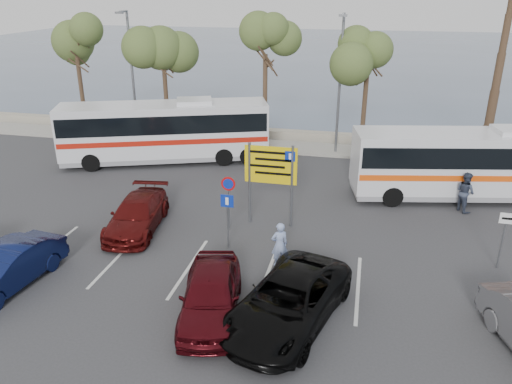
% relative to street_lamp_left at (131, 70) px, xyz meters
% --- Properties ---
extents(ground, '(120.00, 120.00, 0.00)m').
position_rel_street_lamp_left_xyz_m(ground, '(10.00, -13.52, -4.60)').
color(ground, '#353538').
rests_on(ground, ground).
extents(kerb_strip, '(44.00, 2.40, 0.15)m').
position_rel_street_lamp_left_xyz_m(kerb_strip, '(10.00, 0.48, -4.52)').
color(kerb_strip, gray).
rests_on(kerb_strip, ground).
extents(seawall, '(48.00, 0.80, 0.60)m').
position_rel_street_lamp_left_xyz_m(seawall, '(10.00, 2.48, -4.30)').
color(seawall, gray).
rests_on(seawall, ground).
extents(sea, '(140.00, 140.00, 0.00)m').
position_rel_street_lamp_left_xyz_m(sea, '(10.00, 46.48, -4.59)').
color(sea, '#415469').
rests_on(sea, ground).
extents(tree_far_left, '(3.20, 3.20, 7.60)m').
position_rel_street_lamp_left_xyz_m(tree_far_left, '(-4.00, 0.48, 1.73)').
color(tree_far_left, '#382619').
rests_on(tree_far_left, kerb_strip).
extents(tree_left, '(3.20, 3.20, 7.20)m').
position_rel_street_lamp_left_xyz_m(tree_left, '(2.00, 0.48, 1.41)').
color(tree_left, '#382619').
rests_on(tree_left, kerb_strip).
extents(tree_mid, '(3.20, 3.20, 8.00)m').
position_rel_street_lamp_left_xyz_m(tree_mid, '(8.50, 0.48, 2.06)').
color(tree_mid, '#382619').
rests_on(tree_mid, kerb_strip).
extents(tree_right, '(3.20, 3.20, 7.40)m').
position_rel_street_lamp_left_xyz_m(tree_right, '(14.50, 0.48, 1.57)').
color(tree_right, '#382619').
rests_on(tree_right, kerb_strip).
extents(street_lamp_left, '(0.45, 1.15, 8.01)m').
position_rel_street_lamp_left_xyz_m(street_lamp_left, '(0.00, 0.00, 0.00)').
color(street_lamp_left, slate).
rests_on(street_lamp_left, kerb_strip).
extents(street_lamp_right, '(0.45, 1.15, 8.01)m').
position_rel_street_lamp_left_xyz_m(street_lamp_right, '(13.00, 0.00, 0.00)').
color(street_lamp_right, slate).
rests_on(street_lamp_right, kerb_strip).
extents(direction_sign, '(2.20, 0.12, 3.60)m').
position_rel_street_lamp_left_xyz_m(direction_sign, '(11.00, -10.32, -2.17)').
color(direction_sign, slate).
rests_on(direction_sign, ground).
extents(sign_no_stop, '(0.60, 0.08, 2.35)m').
position_rel_street_lamp_left_xyz_m(sign_no_stop, '(9.40, -11.13, -3.02)').
color(sign_no_stop, slate).
rests_on(sign_no_stop, ground).
extents(sign_parking, '(0.50, 0.07, 2.25)m').
position_rel_street_lamp_left_xyz_m(sign_parking, '(9.80, -12.73, -3.13)').
color(sign_parking, slate).
rests_on(sign_parking, ground).
extents(sign_taxi, '(0.50, 0.07, 2.20)m').
position_rel_street_lamp_left_xyz_m(sign_taxi, '(19.80, -12.03, -3.18)').
color(sign_taxi, slate).
rests_on(sign_taxi, ground).
extents(lane_markings, '(12.02, 4.20, 0.01)m').
position_rel_street_lamp_left_xyz_m(lane_markings, '(8.86, -14.52, -4.60)').
color(lane_markings, silver).
rests_on(lane_markings, ground).
extents(coach_bus_left, '(11.79, 6.35, 3.63)m').
position_rel_street_lamp_left_xyz_m(coach_bus_left, '(3.50, -3.56, -2.91)').
color(coach_bus_left, silver).
rests_on(coach_bus_left, ground).
extents(coach_bus_right, '(11.47, 4.60, 3.50)m').
position_rel_street_lamp_left_xyz_m(coach_bus_right, '(19.80, -5.39, -2.98)').
color(coach_bus_right, silver).
rests_on(coach_bus_right, ground).
extents(car_blue, '(2.06, 4.54, 1.44)m').
position_rel_street_lamp_left_xyz_m(car_blue, '(3.24, -17.02, -3.88)').
color(car_blue, '#0D163F').
rests_on(car_blue, ground).
extents(car_maroon, '(2.49, 4.85, 1.34)m').
position_rel_street_lamp_left_xyz_m(car_maroon, '(5.64, -12.02, -3.93)').
color(car_maroon, '#540E0E').
rests_on(car_maroon, ground).
extents(car_red, '(2.68, 4.72, 1.52)m').
position_rel_street_lamp_left_xyz_m(car_red, '(10.46, -17.02, -3.84)').
color(car_red, '#460A10').
rests_on(car_red, ground).
extents(suv_black, '(3.83, 5.84, 1.49)m').
position_rel_street_lamp_left_xyz_m(suv_black, '(12.86, -16.84, -3.85)').
color(suv_black, black).
rests_on(suv_black, ground).
extents(pedestrian_near, '(0.75, 0.67, 1.73)m').
position_rel_street_lamp_left_xyz_m(pedestrian_near, '(12.00, -13.63, -3.73)').
color(pedestrian_near, '#8EA1CF').
rests_on(pedestrian_near, ground).
extents(pedestrian_far, '(1.07, 1.13, 1.85)m').
position_rel_street_lamp_left_xyz_m(pedestrian_far, '(19.33, -7.02, -3.67)').
color(pedestrian_far, '#363E52').
rests_on(pedestrian_far, ground).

